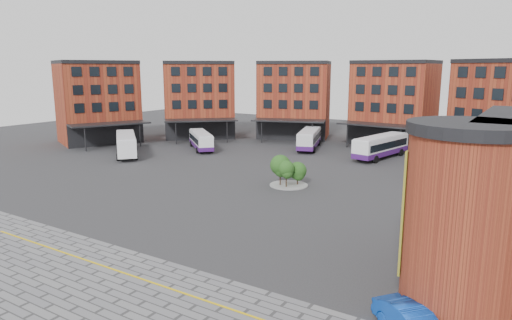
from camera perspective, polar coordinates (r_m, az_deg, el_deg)
The scene contains 10 objects.
ground at distance 43.98m, azimuth -5.67°, elevation -6.19°, with size 160.00×160.00×0.00m, color #28282B.
yellow_line at distance 33.26m, azimuth -18.13°, elevation -12.61°, with size 26.00×0.15×0.02m, color gold.
main_building at distance 77.78m, azimuth 8.97°, elevation 6.82°, with size 94.14×42.48×14.60m.
tree_island at distance 51.90m, azimuth 3.96°, elevation -1.22°, with size 4.40×4.40×3.61m.
bus_a at distance 72.88m, azimuth -15.93°, elevation 2.06°, with size 10.66×9.75×3.33m.
bus_b at distance 76.00m, azimuth -6.89°, elevation 2.49°, with size 9.35×8.69×2.93m.
bus_c at distance 76.71m, azimuth 6.68°, elevation 2.70°, with size 6.03×11.66×3.21m.
bus_d at distance 70.65m, azimuth 15.36°, elevation 1.70°, with size 5.12×12.35×3.39m.
bus_e at distance 60.98m, azimuth 24.37°, elevation -0.40°, with size 6.72×12.31×3.41m.
bus_f at distance 58.73m, azimuth 26.78°, elevation -1.39°, with size 8.16×8.77×2.74m.
Camera 1 is at (25.90, -32.98, 13.24)m, focal length 32.00 mm.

